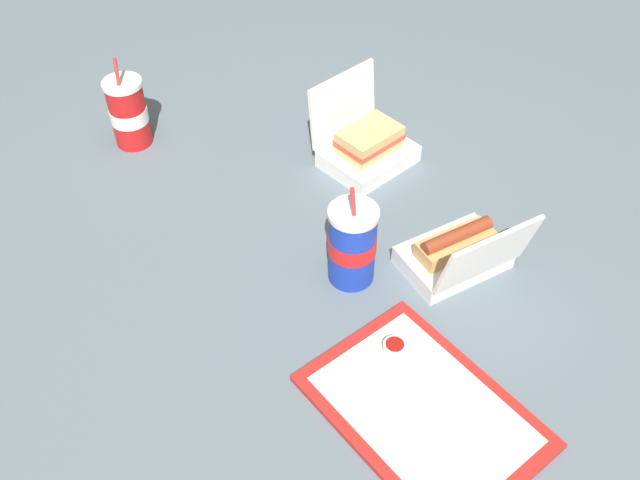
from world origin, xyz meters
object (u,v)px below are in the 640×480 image
ketchup_cup (394,348)px  food_tray (423,411)px  clamshell_sandwich_left (366,145)px  soda_cup_left (352,244)px  plastic_fork (436,387)px  clamshell_hotdog_front (458,253)px  soda_cup_front (129,113)px

ketchup_cup → food_tray: bearing=-10.0°
clamshell_sandwich_left → soda_cup_left: 0.35m
ketchup_cup → soda_cup_left: bearing=169.7°
plastic_fork → soda_cup_left: (-0.29, 0.02, 0.07)m
soda_cup_left → ketchup_cup: bearing=-10.3°
food_tray → ketchup_cup: 0.12m
plastic_fork → clamshell_hotdog_front: 0.29m
food_tray → soda_cup_front: bearing=-170.2°
plastic_fork → soda_cup_front: soda_cup_front is taller
plastic_fork → soda_cup_front: (-0.90, -0.20, 0.07)m
food_tray → clamshell_hotdog_front: clamshell_hotdog_front is taller
clamshell_hotdog_front → clamshell_sandwich_left: clamshell_sandwich_left is taller
clamshell_sandwich_left → soda_cup_front: (-0.33, -0.42, 0.04)m
ketchup_cup → clamshell_hotdog_front: clamshell_hotdog_front is taller
clamshell_sandwich_left → plastic_fork: bearing=-21.6°
plastic_fork → clamshell_sandwich_left: size_ratio=0.50×
ketchup_cup → soda_cup_front: (-0.81, -0.18, 0.05)m
ketchup_cup → soda_cup_front: soda_cup_front is taller
ketchup_cup → clamshell_hotdog_front: bearing=117.2°
plastic_fork → soda_cup_left: soda_cup_left is taller
food_tray → plastic_fork: bearing=118.4°
soda_cup_front → clamshell_sandwich_left: bearing=52.3°
plastic_fork → soda_cup_left: bearing=143.2°
plastic_fork → clamshell_sandwich_left: bearing=124.6°
clamshell_hotdog_front → soda_cup_front: (-0.69, -0.40, 0.04)m
food_tray → soda_cup_front: (-0.92, -0.16, 0.07)m
food_tray → ketchup_cup: (-0.11, 0.02, 0.02)m
clamshell_hotdog_front → soda_cup_left: 0.21m
food_tray → ketchup_cup: ketchup_cup is taller
ketchup_cup → clamshell_sandwich_left: bearing=152.7°
clamshell_hotdog_front → clamshell_sandwich_left: bearing=176.1°
food_tray → plastic_fork: size_ratio=3.68×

